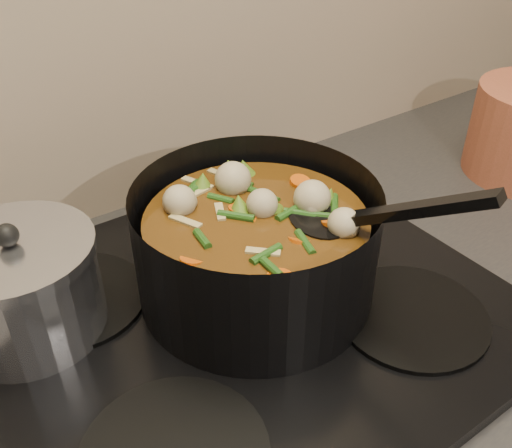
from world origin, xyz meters
TOP-DOWN VIEW (x-y plane):
  - stovetop at (0.00, 1.93)m, footprint 0.62×0.54m
  - stockpot at (0.04, 1.95)m, footprint 0.32×0.38m
  - saucepan at (-0.21, 2.04)m, footprint 0.18×0.18m

SIDE VIEW (x-z plane):
  - stovetop at x=0.00m, z-range 0.91..0.93m
  - saucepan at x=-0.21m, z-range 0.92..1.06m
  - stockpot at x=0.04m, z-range 0.89..1.10m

